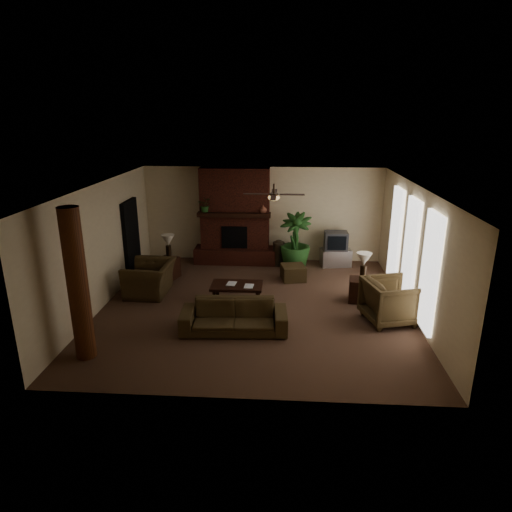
# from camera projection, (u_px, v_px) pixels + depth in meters

# --- Properties ---
(room_shell) EXTENTS (7.00, 7.00, 7.00)m
(room_shell) POSITION_uv_depth(u_px,v_px,m) (255.00, 249.00, 9.86)
(room_shell) COLOR brown
(room_shell) RESTS_ON ground
(fireplace) EXTENTS (2.40, 0.70, 2.80)m
(fireplace) POSITION_uv_depth(u_px,v_px,m) (235.00, 224.00, 13.05)
(fireplace) COLOR #562216
(fireplace) RESTS_ON ground
(windows) EXTENTS (0.08, 3.65, 2.35)m
(windows) POSITION_uv_depth(u_px,v_px,m) (410.00, 251.00, 9.85)
(windows) COLOR white
(windows) RESTS_ON ground
(log_column) EXTENTS (0.36, 0.36, 2.80)m
(log_column) POSITION_uv_depth(u_px,v_px,m) (78.00, 285.00, 7.76)
(log_column) COLOR #5A2D16
(log_column) RESTS_ON ground
(doorway) EXTENTS (0.10, 1.00, 2.10)m
(doorway) POSITION_uv_depth(u_px,v_px,m) (132.00, 239.00, 11.89)
(doorway) COLOR black
(doorway) RESTS_ON ground
(ceiling_fan) EXTENTS (1.35, 1.35, 0.37)m
(ceiling_fan) POSITION_uv_depth(u_px,v_px,m) (274.00, 196.00, 9.77)
(ceiling_fan) COLOR black
(ceiling_fan) RESTS_ON ceiling
(sofa) EXTENTS (2.19, 0.75, 0.85)m
(sofa) POSITION_uv_depth(u_px,v_px,m) (234.00, 312.00, 9.03)
(sofa) COLOR #46361E
(sofa) RESTS_ON ground
(armchair_left) EXTENTS (0.83, 1.24, 1.07)m
(armchair_left) POSITION_uv_depth(u_px,v_px,m) (150.00, 273.00, 10.88)
(armchair_left) COLOR #46361E
(armchair_left) RESTS_ON ground
(armchair_right) EXTENTS (1.18, 1.22, 1.04)m
(armchair_right) POSITION_uv_depth(u_px,v_px,m) (391.00, 299.00, 9.40)
(armchair_right) COLOR #46361E
(armchair_right) RESTS_ON ground
(coffee_table) EXTENTS (1.20, 0.70, 0.43)m
(coffee_table) POSITION_uv_depth(u_px,v_px,m) (237.00, 287.00, 10.45)
(coffee_table) COLOR black
(coffee_table) RESTS_ON ground
(ottoman) EXTENTS (0.71, 0.71, 0.40)m
(ottoman) POSITION_uv_depth(u_px,v_px,m) (293.00, 273.00, 11.88)
(ottoman) COLOR #46361E
(ottoman) RESTS_ON ground
(tv_stand) EXTENTS (0.91, 0.61, 0.50)m
(tv_stand) POSITION_uv_depth(u_px,v_px,m) (336.00, 257.00, 12.98)
(tv_stand) COLOR #B2B2B4
(tv_stand) RESTS_ON ground
(tv) EXTENTS (0.66, 0.54, 0.52)m
(tv) POSITION_uv_depth(u_px,v_px,m) (336.00, 241.00, 12.80)
(tv) COLOR #39383B
(tv) RESTS_ON tv_stand
(floor_vase) EXTENTS (0.34, 0.34, 0.77)m
(floor_vase) POSITION_uv_depth(u_px,v_px,m) (279.00, 251.00, 12.95)
(floor_vase) COLOR #30261A
(floor_vase) RESTS_ON ground
(floor_plant) EXTENTS (1.23, 1.76, 0.89)m
(floor_plant) POSITION_uv_depth(u_px,v_px,m) (295.00, 253.00, 12.73)
(floor_plant) COLOR #275221
(floor_plant) RESTS_ON ground
(side_table_left) EXTENTS (0.62, 0.62, 0.55)m
(side_table_left) POSITION_uv_depth(u_px,v_px,m) (168.00, 268.00, 12.01)
(side_table_left) COLOR black
(side_table_left) RESTS_ON ground
(lamp_left) EXTENTS (0.45, 0.45, 0.65)m
(lamp_left) POSITION_uv_depth(u_px,v_px,m) (168.00, 242.00, 11.81)
(lamp_left) COLOR black
(lamp_left) RESTS_ON side_table_left
(side_table_right) EXTENTS (0.56, 0.56, 0.55)m
(side_table_right) POSITION_uv_depth(u_px,v_px,m) (360.00, 290.00, 10.52)
(side_table_right) COLOR black
(side_table_right) RESTS_ON ground
(lamp_right) EXTENTS (0.46, 0.46, 0.65)m
(lamp_right) POSITION_uv_depth(u_px,v_px,m) (364.00, 261.00, 10.28)
(lamp_right) COLOR black
(lamp_right) RESTS_ON side_table_right
(mantel_plant) EXTENTS (0.38, 0.43, 0.33)m
(mantel_plant) POSITION_uv_depth(u_px,v_px,m) (205.00, 206.00, 12.71)
(mantel_plant) COLOR #275221
(mantel_plant) RESTS_ON fireplace
(mantel_vase) EXTENTS (0.27, 0.28, 0.22)m
(mantel_vase) POSITION_uv_depth(u_px,v_px,m) (263.00, 209.00, 12.64)
(mantel_vase) COLOR brown
(mantel_vase) RESTS_ON fireplace
(book_a) EXTENTS (0.22, 0.05, 0.29)m
(book_a) POSITION_uv_depth(u_px,v_px,m) (227.00, 278.00, 10.42)
(book_a) COLOR #999999
(book_a) RESTS_ON coffee_table
(book_b) EXTENTS (0.21, 0.04, 0.29)m
(book_b) POSITION_uv_depth(u_px,v_px,m) (244.00, 281.00, 10.27)
(book_b) COLOR #999999
(book_b) RESTS_ON coffee_table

